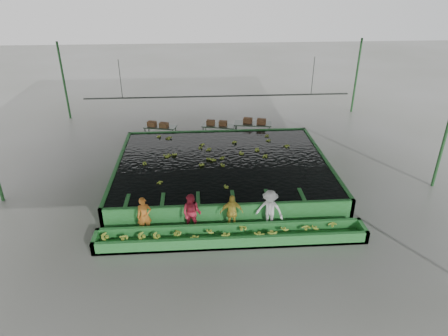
{
  "coord_description": "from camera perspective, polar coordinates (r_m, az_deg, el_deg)",
  "views": [
    {
      "loc": [
        -1.1,
        -15.53,
        9.09
      ],
      "look_at": [
        0.0,
        0.5,
        1.0
      ],
      "focal_mm": 32.0,
      "sensor_mm": 36.0,
      "label": 1
    }
  ],
  "objects": [
    {
      "name": "shed_posts",
      "position": [
        16.91,
        0.12,
        3.78
      ],
      "size": [
        20.0,
        22.0,
        5.0
      ],
      "primitive_type": null,
      "color": "#285E2D",
      "rests_on": "ground"
    },
    {
      "name": "rail_hanger_right",
      "position": [
        22.02,
        12.59,
        12.73
      ],
      "size": [
        0.04,
        0.04,
        2.0
      ],
      "primitive_type": "cylinder",
      "color": "#59605B",
      "rests_on": "shed_roof"
    },
    {
      "name": "sorting_trough",
      "position": [
        14.89,
        1.1,
        -9.7
      ],
      "size": [
        10.0,
        1.0,
        0.5
      ],
      "primitive_type": null,
      "color": "#2B7E35",
      "rests_on": "ground"
    },
    {
      "name": "worker_b",
      "position": [
        15.2,
        -4.62,
        -6.47
      ],
      "size": [
        0.91,
        0.8,
        1.58
      ],
      "primitive_type": "imported",
      "rotation": [
        0.0,
        0.0,
        -0.31
      ],
      "color": "#B7253A",
      "rests_on": "ground"
    },
    {
      "name": "worker_c",
      "position": [
        15.26,
        1.09,
        -6.39
      ],
      "size": [
        0.9,
        0.4,
        1.51
      ],
      "primitive_type": "imported",
      "rotation": [
        0.0,
        0.0,
        0.03
      ],
      "color": "#E2C645",
      "rests_on": "ground"
    },
    {
      "name": "packing_table_mid",
      "position": [
        23.55,
        -0.77,
        5.14
      ],
      "size": [
        2.02,
        1.21,
        0.86
      ],
      "primitive_type": null,
      "rotation": [
        0.0,
        0.0,
        -0.26
      ],
      "color": "#59605B",
      "rests_on": "ground"
    },
    {
      "name": "flotation_tank",
      "position": [
        19.13,
        -0.21,
        -0.13
      ],
      "size": [
        10.0,
        8.0,
        0.9
      ],
      "primitive_type": null,
      "color": "#2B7E35",
      "rests_on": "ground"
    },
    {
      "name": "worker_a",
      "position": [
        15.37,
        -11.32,
        -6.72
      ],
      "size": [
        0.63,
        0.5,
        1.51
      ],
      "primitive_type": "imported",
      "rotation": [
        0.0,
        0.0,
        0.27
      ],
      "color": "orange",
      "rests_on": "ground"
    },
    {
      "name": "ground",
      "position": [
        18.03,
        0.11,
        -3.55
      ],
      "size": [
        80.0,
        80.0,
        0.0
      ],
      "primitive_type": "plane",
      "color": "slate",
      "rests_on": "ground"
    },
    {
      "name": "box_stack_right",
      "position": [
        23.42,
        4.37,
        6.39
      ],
      "size": [
        1.35,
        0.72,
        0.28
      ],
      "primitive_type": null,
      "rotation": [
        0.0,
        0.0,
        -0.29
      ],
      "color": "brown",
      "rests_on": "packing_table_right"
    },
    {
      "name": "shed_roof",
      "position": [
        16.1,
        0.12,
        12.0
      ],
      "size": [
        20.0,
        22.0,
        0.04
      ],
      "primitive_type": "cube",
      "color": "gray",
      "rests_on": "shed_posts"
    },
    {
      "name": "packing_table_right",
      "position": [
        23.61,
        4.1,
        5.3
      ],
      "size": [
        2.28,
        1.22,
        0.98
      ],
      "primitive_type": null,
      "rotation": [
        0.0,
        0.0,
        -0.17
      ],
      "color": "#59605B",
      "rests_on": "ground"
    },
    {
      "name": "worker_d",
      "position": [
        15.41,
        6.53,
        -5.94
      ],
      "size": [
        1.22,
        0.99,
        1.64
      ],
      "primitive_type": "imported",
      "rotation": [
        0.0,
        0.0,
        -0.42
      ],
      "color": "white",
      "rests_on": "ground"
    },
    {
      "name": "rail_hanger_left",
      "position": [
        21.51,
        -14.59,
        12.2
      ],
      "size": [
        0.04,
        0.04,
        2.0
      ],
      "primitive_type": "cylinder",
      "color": "#59605B",
      "rests_on": "shed_roof"
    },
    {
      "name": "box_stack_mid",
      "position": [
        23.45,
        -1.03,
        6.17
      ],
      "size": [
        1.24,
        0.6,
        0.26
      ],
      "primitive_type": null,
      "rotation": [
        0.0,
        0.0,
        -0.24
      ],
      "color": "brown",
      "rests_on": "packing_table_mid"
    },
    {
      "name": "tank_water",
      "position": [
        18.95,
        -0.21,
        0.95
      ],
      "size": [
        9.7,
        7.7,
        0.0
      ],
      "primitive_type": "cube",
      "color": "black",
      "rests_on": "flotation_tank"
    },
    {
      "name": "floating_bananas",
      "position": [
        19.68,
        -0.36,
        1.96
      ],
      "size": [
        9.22,
        6.29,
        0.13
      ],
      "primitive_type": null,
      "color": "#9BB635",
      "rests_on": "tank_water"
    },
    {
      "name": "box_stack_left",
      "position": [
        23.58,
        -9.41,
        5.87
      ],
      "size": [
        1.28,
        0.77,
        0.27
      ],
      "primitive_type": null,
      "rotation": [
        0.0,
        0.0,
        -0.37
      ],
      "color": "brown",
      "rests_on": "packing_table_left"
    },
    {
      "name": "cableway_rail",
      "position": [
        21.45,
        -0.84,
        10.22
      ],
      "size": [
        0.08,
        0.08,
        14.0
      ],
      "primitive_type": "cylinder",
      "color": "#59605B",
      "rests_on": "shed_roof"
    },
    {
      "name": "packing_table_left",
      "position": [
        23.76,
        -9.03,
        4.97
      ],
      "size": [
        1.95,
        1.12,
        0.84
      ],
      "primitive_type": null,
      "rotation": [
        0.0,
        0.0,
        -0.22
      ],
      "color": "#59605B",
      "rests_on": "ground"
    },
    {
      "name": "trough_bananas",
      "position": [
        14.8,
        1.1,
        -9.23
      ],
      "size": [
        9.0,
        0.6,
        0.12
      ],
      "primitive_type": null,
      "color": "#9BB635",
      "rests_on": "sorting_trough"
    }
  ]
}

